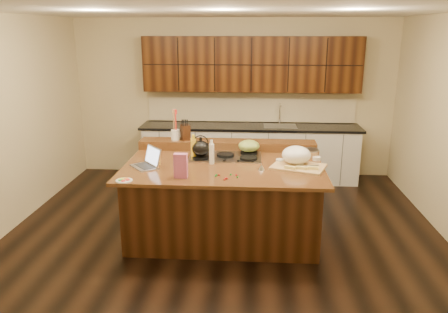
{
  "coord_description": "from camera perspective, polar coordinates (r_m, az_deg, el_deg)",
  "views": [
    {
      "loc": [
        0.36,
        -5.07,
        2.48
      ],
      "look_at": [
        0.0,
        0.05,
        1.0
      ],
      "focal_mm": 35.0,
      "sensor_mm": 36.0,
      "label": 1
    }
  ],
  "objects": [
    {
      "name": "laptop",
      "position": [
        5.27,
        -9.87,
        -0.66
      ],
      "size": [
        0.42,
        0.43,
        0.24
      ],
      "rotation": [
        0.0,
        0.0,
        -0.89
      ],
      "color": "#B7B7BC",
      "rests_on": "island"
    },
    {
      "name": "gumdrop_2",
      "position": [
        4.78,
        0.21,
        -2.86
      ],
      "size": [
        0.02,
        0.02,
        0.02
      ],
      "primitive_type": "ellipsoid",
      "color": "red",
      "rests_on": "island"
    },
    {
      "name": "cooktop",
      "position": [
        5.6,
        0.18,
        0.07
      ],
      "size": [
        0.92,
        0.52,
        0.05
      ],
      "color": "gray",
      "rests_on": "island"
    },
    {
      "name": "kitchen_timer",
      "position": [
        5.1,
        4.91,
        -1.4
      ],
      "size": [
        0.09,
        0.09,
        0.07
      ],
      "primitive_type": "cone",
      "rotation": [
        0.0,
        0.0,
        0.1
      ],
      "color": "silver",
      "rests_on": "island"
    },
    {
      "name": "back_counter",
      "position": [
        7.45,
        3.48,
        4.46
      ],
      "size": [
        3.7,
        0.66,
        2.4
      ],
      "color": "silver",
      "rests_on": "ground"
    },
    {
      "name": "gumdrop_3",
      "position": [
        4.89,
        -1.0,
        -2.42
      ],
      "size": [
        0.02,
        0.02,
        0.02
      ],
      "primitive_type": "ellipsoid",
      "color": "#198C26",
      "rests_on": "island"
    },
    {
      "name": "gumdrop_7",
      "position": [
        4.82,
        1.78,
        -2.71
      ],
      "size": [
        0.02,
        0.02,
        0.02
      ],
      "primitive_type": "ellipsoid",
      "color": "#198C26",
      "rests_on": "island"
    },
    {
      "name": "gumdrop_1",
      "position": [
        4.9,
        0.89,
        -2.38
      ],
      "size": [
        0.02,
        0.02,
        0.02
      ],
      "primitive_type": "ellipsoid",
      "color": "#198C26",
      "rests_on": "island"
    },
    {
      "name": "ramekin_c",
      "position": [
        5.29,
        9.84,
        -1.07
      ],
      "size": [
        0.13,
        0.13,
        0.04
      ],
      "primitive_type": "cylinder",
      "rotation": [
        0.0,
        0.0,
        0.3
      ],
      "color": "white",
      "rests_on": "island"
    },
    {
      "name": "candy_plate",
      "position": [
        4.84,
        -12.92,
        -3.08
      ],
      "size": [
        0.23,
        0.23,
        0.01
      ],
      "primitive_type": "cylinder",
      "rotation": [
        0.0,
        0.0,
        -0.35
      ],
      "color": "white",
      "rests_on": "island"
    },
    {
      "name": "gumdrop_4",
      "position": [
        4.89,
        1.6,
        -2.43
      ],
      "size": [
        0.02,
        0.02,
        0.02
      ],
      "primitive_type": "ellipsoid",
      "color": "red",
      "rests_on": "island"
    },
    {
      "name": "green_bowl",
      "position": [
        5.69,
        3.28,
        1.39
      ],
      "size": [
        0.3,
        0.3,
        0.15
      ],
      "primitive_type": "ellipsoid",
      "rotation": [
        0.0,
        0.0,
        0.08
      ],
      "color": "olive",
      "rests_on": "cooktop"
    },
    {
      "name": "knife_block",
      "position": [
        6.0,
        -5.06,
        3.15
      ],
      "size": [
        0.16,
        0.2,
        0.21
      ],
      "primitive_type": "cube",
      "rotation": [
        0.0,
        0.0,
        0.38
      ],
      "color": "black",
      "rests_on": "back_ledge"
    },
    {
      "name": "ramekin_b",
      "position": [
        5.59,
        11.99,
        -0.26
      ],
      "size": [
        0.11,
        0.11,
        0.04
      ],
      "primitive_type": "cylinder",
      "rotation": [
        0.0,
        0.0,
        -0.08
      ],
      "color": "white",
      "rests_on": "island"
    },
    {
      "name": "island",
      "position": [
        5.47,
        -0.04,
        -5.54
      ],
      "size": [
        2.4,
        1.6,
        0.92
      ],
      "color": "black",
      "rests_on": "ground"
    },
    {
      "name": "package_box",
      "position": [
        5.35,
        -8.87,
        -0.33
      ],
      "size": [
        0.11,
        0.1,
        0.14
      ],
      "primitive_type": "cube",
      "rotation": [
        0.0,
        0.0,
        0.38
      ],
      "color": "#F4C356",
      "rests_on": "island"
    },
    {
      "name": "gumdrop_8",
      "position": [
        4.74,
        0.06,
        -3.03
      ],
      "size": [
        0.02,
        0.02,
        0.02
      ],
      "primitive_type": "ellipsoid",
      "color": "red",
      "rests_on": "island"
    },
    {
      "name": "ramekin_a",
      "position": [
        5.41,
        7.31,
        -0.59
      ],
      "size": [
        0.12,
        0.12,
        0.04
      ],
      "primitive_type": "cylinder",
      "rotation": [
        0.0,
        0.0,
        0.19
      ],
      "color": "white",
      "rests_on": "island"
    },
    {
      "name": "kettle",
      "position": [
        5.47,
        -3.05,
        1.07
      ],
      "size": [
        0.26,
        0.26,
        0.2
      ],
      "primitive_type": "ellipsoid",
      "rotation": [
        0.0,
        0.0,
        0.17
      ],
      "color": "black",
      "rests_on": "cooktop"
    },
    {
      "name": "gumdrop_0",
      "position": [
        4.89,
        -0.64,
        -2.42
      ],
      "size": [
        0.02,
        0.02,
        0.02
      ],
      "primitive_type": "ellipsoid",
      "color": "red",
      "rests_on": "island"
    },
    {
      "name": "gumdrop_5",
      "position": [
        4.85,
        -1.11,
        -2.56
      ],
      "size": [
        0.02,
        0.02,
        0.02
      ],
      "primitive_type": "ellipsoid",
      "color": "#198C26",
      "rests_on": "island"
    },
    {
      "name": "back_ledge",
      "position": [
        5.98,
        0.43,
        1.54
      ],
      "size": [
        2.4,
        0.3,
        0.12
      ],
      "primitive_type": "cube",
      "color": "black",
      "rests_on": "island"
    },
    {
      "name": "gumdrop_6",
      "position": [
        4.77,
        0.39,
        -2.88
      ],
      "size": [
        0.02,
        0.02,
        0.02
      ],
      "primitive_type": "ellipsoid",
      "color": "red",
      "rests_on": "island"
    },
    {
      "name": "strainer_bowl",
      "position": [
        5.69,
        11.14,
        0.32
      ],
      "size": [
        0.26,
        0.26,
        0.09
      ],
      "primitive_type": "cylinder",
      "rotation": [
        0.0,
        0.0,
        -0.07
      ],
      "color": "#996B3F",
      "rests_on": "island"
    },
    {
      "name": "pink_bag",
      "position": [
        4.81,
        -5.67,
        -1.21
      ],
      "size": [
        0.15,
        0.08,
        0.27
      ],
      "primitive_type": "cube",
      "rotation": [
        0.0,
        0.0,
        -0.04
      ],
      "color": "#BA5787",
      "rests_on": "island"
    },
    {
      "name": "vinegar_bottle",
      "position": [
        5.3,
        -1.62,
        0.35
      ],
      "size": [
        0.07,
        0.07,
        0.25
      ],
      "primitive_type": "cylinder",
      "rotation": [
        0.0,
        0.0,
        0.16
      ],
      "color": "silver",
      "rests_on": "island"
    },
    {
      "name": "utensil_crock",
      "position": [
        6.03,
        -6.36,
        2.84
      ],
      "size": [
        0.13,
        0.13,
        0.14
      ],
      "primitive_type": "cylinder",
      "rotation": [
        0.0,
        0.0,
        0.11
      ],
      "color": "white",
      "rests_on": "back_ledge"
    },
    {
      "name": "wooden_tray",
      "position": [
        5.27,
        9.5,
        -0.14
      ],
      "size": [
        0.71,
        0.61,
        0.24
      ],
      "rotation": [
        0.0,
        0.0,
        -0.36
      ],
      "color": "tan",
      "rests_on": "island"
    },
    {
      "name": "oil_bottle",
      "position": [
        5.48,
        -4.01,
        0.97
      ],
      "size": [
        0.07,
        0.07,
        0.27
      ],
      "primitive_type": "cylinder",
      "rotation": [
        0.0,
        0.0,
        -0.05
      ],
      "color": "yellow",
      "rests_on": "island"
    },
    {
      "name": "room",
      "position": [
        5.21,
        -0.04,
        3.55
      ],
      "size": [
        5.52,
        5.02,
        2.72
      ],
      "color": "black",
      "rests_on": "ground"
    }
  ]
}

